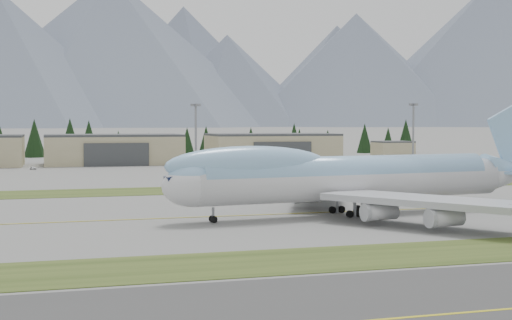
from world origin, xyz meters
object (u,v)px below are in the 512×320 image
object	(u,v)px
boeing_747_freighter	(350,177)
service_vehicle_a	(33,170)
service_vehicle_b	(205,169)
hangar_right	(272,148)
hangar_center	(114,149)
service_vehicle_c	(345,166)

from	to	relation	value
boeing_747_freighter	service_vehicle_a	world-z (taller)	boeing_747_freighter
service_vehicle_b	hangar_right	bearing A→B (deg)	-27.69
hangar_right	service_vehicle_b	xyz separation A→B (m)	(-34.15, -37.11, -5.39)
boeing_747_freighter	hangar_right	world-z (taller)	boeing_747_freighter
hangar_right	service_vehicle_b	world-z (taller)	hangar_right
boeing_747_freighter	service_vehicle_a	distance (m)	140.65
service_vehicle_a	service_vehicle_b	xyz separation A→B (m)	(53.00, -13.40, 0.00)
hangar_center	service_vehicle_b	distance (m)	45.55
service_vehicle_a	service_vehicle_c	distance (m)	104.40
hangar_right	boeing_747_freighter	bearing A→B (deg)	-102.55
hangar_center	service_vehicle_a	bearing A→B (deg)	-138.86
service_vehicle_a	boeing_747_freighter	bearing A→B (deg)	-89.11
boeing_747_freighter	service_vehicle_b	distance (m)	116.95
boeing_747_freighter	hangar_center	world-z (taller)	boeing_747_freighter
boeing_747_freighter	service_vehicle_a	bearing A→B (deg)	105.75
service_vehicle_c	service_vehicle_a	bearing A→B (deg)	-168.99
hangar_right	service_vehicle_c	bearing A→B (deg)	-61.65
service_vehicle_a	service_vehicle_c	world-z (taller)	service_vehicle_c
hangar_right	service_vehicle_b	bearing A→B (deg)	-132.62
boeing_747_freighter	service_vehicle_c	distance (m)	132.89
hangar_right	service_vehicle_b	distance (m)	50.72
service_vehicle_a	service_vehicle_c	size ratio (longest dim) A/B	0.70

